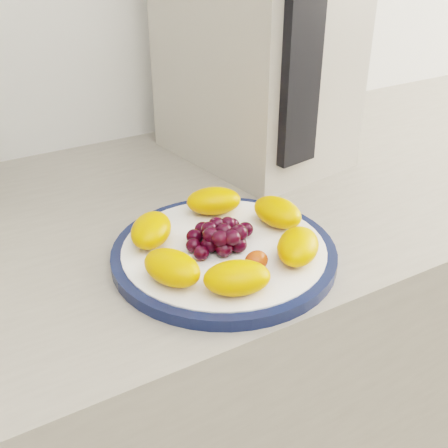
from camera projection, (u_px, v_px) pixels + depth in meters
counter at (140, 440)px, 1.01m from camera, size 3.50×0.60×0.90m
plate_rim at (224, 254)px, 0.70m from camera, size 0.28×0.28×0.01m
plate_face at (224, 253)px, 0.70m from camera, size 0.25×0.25×0.02m
appliance_body at (255, 47)px, 0.90m from camera, size 0.25×0.33×0.37m
appliance_panel at (300, 68)px, 0.77m from camera, size 0.07×0.03×0.28m
fruit_plate at (225, 237)px, 0.68m from camera, size 0.24×0.24×0.04m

